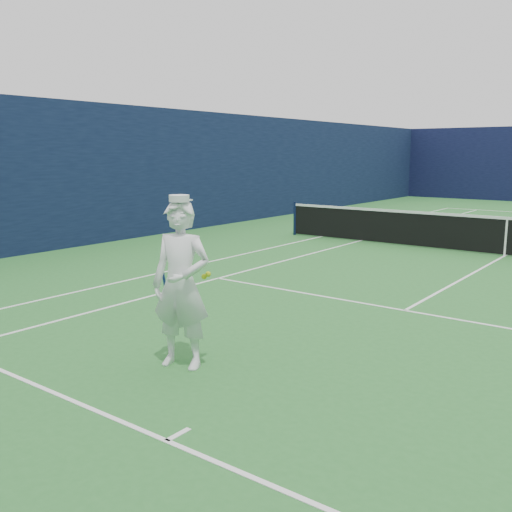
{
  "coord_description": "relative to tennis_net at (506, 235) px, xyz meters",
  "views": [
    {
      "loc": [
        3.56,
        -15.24,
        2.6
      ],
      "look_at": [
        -1.2,
        -8.93,
        1.16
      ],
      "focal_mm": 40.0,
      "sensor_mm": 36.0,
      "label": 1
    }
  ],
  "objects": [
    {
      "name": "windscreen_fence",
      "position": [
        0.0,
        0.0,
        1.45
      ],
      "size": [
        20.12,
        36.12,
        4.0
      ],
      "color": "black",
      "rests_on": "ground"
    },
    {
      "name": "court_markings",
      "position": [
        0.0,
        0.0,
        -0.55
      ],
      "size": [
        11.03,
        23.83,
        0.01
      ],
      "color": "white",
      "rests_on": "ground"
    },
    {
      "name": "ground",
      "position": [
        0.0,
        0.0,
        -0.55
      ],
      "size": [
        80.0,
        80.0,
        0.0
      ],
      "primitive_type": "plane",
      "color": "#296D2C",
      "rests_on": "ground"
    },
    {
      "name": "tennis_player",
      "position": [
        -1.21,
        -10.43,
        0.48
      ],
      "size": [
        0.91,
        0.69,
        2.11
      ],
      "rotation": [
        0.0,
        0.0,
        0.3
      ],
      "color": "white",
      "rests_on": "ground"
    },
    {
      "name": "tennis_net",
      "position": [
        0.0,
        0.0,
        0.0
      ],
      "size": [
        12.88,
        0.09,
        1.07
      ],
      "color": "#141E4C",
      "rests_on": "ground"
    }
  ]
}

